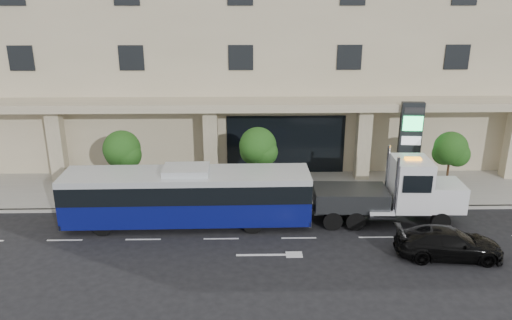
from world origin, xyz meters
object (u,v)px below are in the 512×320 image
Objects in this scene: city_bus at (187,196)px; black_sedan at (449,243)px; tow_truck at (394,194)px; signage_pylon at (409,144)px.

city_bus reaches higher than black_sedan.
city_bus is 1.45× the size of tow_truck.
tow_truck is at bearing 27.52° from black_sedan.
signage_pylon reaches higher than city_bus.
signage_pylon reaches higher than black_sedan.
city_bus is 2.63× the size of black_sedan.
black_sedan is (12.77, -3.76, -0.96)m from city_bus.
city_bus is at bearing -154.87° from signage_pylon.
tow_truck reaches higher than black_sedan.
tow_truck is 4.23m from black_sedan.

